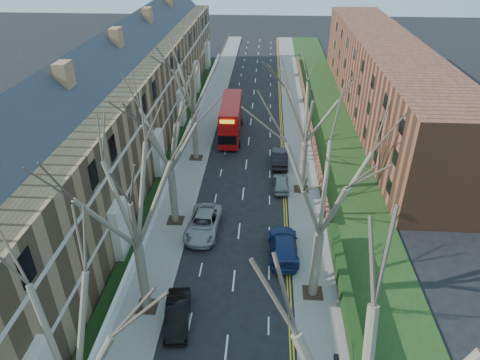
# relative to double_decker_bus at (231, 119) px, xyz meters

# --- Properties ---
(pavement_left) EXTENTS (3.00, 102.00, 0.12)m
(pavement_left) POSITION_rel_double_decker_bus_xyz_m (-3.70, 4.37, -2.04)
(pavement_left) COLOR slate
(pavement_left) RESTS_ON ground
(pavement_right) EXTENTS (3.00, 102.00, 0.12)m
(pavement_right) POSITION_rel_double_decker_bus_xyz_m (8.30, 4.37, -2.04)
(pavement_right) COLOR slate
(pavement_right) RESTS_ON ground
(terrace_left) EXTENTS (9.70, 78.00, 13.60)m
(terrace_left) POSITION_rel_double_decker_bus_xyz_m (-11.35, -3.63, 3.43)
(terrace_left) COLOR olive
(terrace_left) RESTS_ON ground
(flats_right) EXTENTS (13.97, 54.00, 10.00)m
(flats_right) POSITION_rel_double_decker_bus_xyz_m (19.76, 8.37, 2.89)
(flats_right) COLOR brown
(flats_right) RESTS_ON ground
(wall_hedge_right) EXTENTS (0.70, 24.00, 1.80)m
(wall_hedge_right) POSITION_rel_double_decker_bus_xyz_m (10.00, -32.63, -0.98)
(wall_hedge_right) COLOR brown
(wall_hedge_right) RESTS_ON ground
(front_wall_left) EXTENTS (0.30, 78.00, 1.00)m
(front_wall_left) POSITION_rel_double_decker_bus_xyz_m (-5.35, -3.63, -1.48)
(front_wall_left) COLOR white
(front_wall_left) RESTS_ON ground
(grass_verge_right) EXTENTS (6.00, 102.00, 0.06)m
(grass_verge_right) POSITION_rel_double_decker_bus_xyz_m (12.80, 4.37, -1.95)
(grass_verge_right) COLOR #1A3312
(grass_verge_right) RESTS_ON ground
(tree_left_near) EXTENTS (9.80, 9.80, 13.73)m
(tree_left_near) POSITION_rel_double_decker_bus_xyz_m (-3.40, -38.63, 6.83)
(tree_left_near) COLOR #6A5D4B
(tree_left_near) RESTS_ON ground
(tree_left_mid) EXTENTS (10.50, 10.50, 14.71)m
(tree_left_mid) POSITION_rel_double_decker_bus_xyz_m (-3.40, -28.63, 7.46)
(tree_left_mid) COLOR #6A5D4B
(tree_left_mid) RESTS_ON ground
(tree_left_far) EXTENTS (10.15, 10.15, 14.22)m
(tree_left_far) POSITION_rel_double_decker_bus_xyz_m (-3.40, -18.63, 7.14)
(tree_left_far) COLOR #6A5D4B
(tree_left_far) RESTS_ON ground
(tree_left_dist) EXTENTS (10.50, 10.50, 14.71)m
(tree_left_dist) POSITION_rel_double_decker_bus_xyz_m (-3.40, -6.63, 7.46)
(tree_left_dist) COLOR #6A5D4B
(tree_left_dist) RESTS_ON ground
(tree_right_mid) EXTENTS (10.50, 10.50, 14.71)m
(tree_right_mid) POSITION_rel_double_decker_bus_xyz_m (8.00, -26.63, 7.46)
(tree_right_mid) COLOR #6A5D4B
(tree_right_mid) RESTS_ON ground
(tree_right_far) EXTENTS (10.15, 10.15, 14.22)m
(tree_right_far) POSITION_rel_double_decker_bus_xyz_m (8.00, -12.63, 7.15)
(tree_right_far) COLOR #6A5D4B
(tree_right_far) RESTS_ON ground
(double_decker_bus) EXTENTS (2.77, 10.21, 4.28)m
(double_decker_bus) POSITION_rel_double_decker_bus_xyz_m (0.00, 0.00, 0.00)
(double_decker_bus) COLOR #A00C0B
(double_decker_bus) RESTS_ON ground
(car_left_mid) EXTENTS (1.98, 4.45, 1.42)m
(car_left_mid) POSITION_rel_double_decker_bus_xyz_m (-1.07, -29.69, -1.39)
(car_left_mid) COLOR black
(car_left_mid) RESTS_ON ground
(car_left_far) EXTENTS (2.96, 5.85, 1.58)m
(car_left_far) POSITION_rel_double_decker_bus_xyz_m (-0.71, -19.86, -1.31)
(car_left_far) COLOR #949398
(car_left_far) RESTS_ON ground
(car_right_near) EXTENTS (2.42, 5.62, 1.61)m
(car_right_near) POSITION_rel_double_decker_bus_xyz_m (6.00, -22.36, -1.29)
(car_right_near) COLOR navy
(car_right_near) RESTS_ON ground
(car_right_mid) EXTENTS (1.64, 3.89, 1.31)m
(car_right_mid) POSITION_rel_double_decker_bus_xyz_m (5.99, -12.43, -1.44)
(car_right_mid) COLOR gray
(car_right_mid) RESTS_ON ground
(car_right_far) EXTENTS (1.76, 4.89, 1.61)m
(car_right_far) POSITION_rel_double_decker_bus_xyz_m (5.97, -7.30, -1.29)
(car_right_far) COLOR black
(car_right_far) RESTS_ON ground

